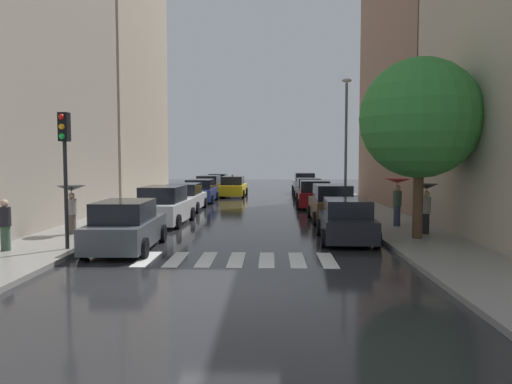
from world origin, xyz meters
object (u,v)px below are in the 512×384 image
(parked_car_right_third, at_px, (314,195))
(pedestrian_by_kerb, at_px, (426,199))
(parked_car_left_nearest, at_px, (126,227))
(parked_car_left_third, at_px, (185,198))
(parked_car_right_fourth, at_px, (308,190))
(street_tree_right, at_px, (420,119))
(pedestrian_far_side, at_px, (71,198))
(parked_car_left_sixth, at_px, (218,183))
(parked_car_right_fifth, at_px, (304,184))
(parked_car_right_second, at_px, (332,204))
(parked_car_left_second, at_px, (164,207))
(pedestrian_foreground, at_px, (5,224))
(parked_car_left_fifth, at_px, (209,186))
(taxi_midroad, at_px, (233,187))
(parked_car_left_fourth, at_px, (201,191))
(parked_car_right_nearest, at_px, (346,221))
(pedestrian_near_tree, at_px, (397,191))
(traffic_light_left_corner, at_px, (65,150))
(lamp_post_right, at_px, (346,134))

(parked_car_right_third, xyz_separation_m, pedestrian_by_kerb, (3.21, -11.29, 0.71))
(parked_car_left_nearest, xyz_separation_m, parked_car_left_third, (-0.18, 12.14, -0.02))
(parked_car_right_third, relative_size, parked_car_right_fourth, 1.01)
(parked_car_right_third, bearing_deg, street_tree_right, -166.06)
(parked_car_right_fourth, distance_m, pedestrian_far_side, 19.96)
(parked_car_left_sixth, distance_m, parked_car_right_fifth, 8.76)
(parked_car_left_sixth, distance_m, parked_car_right_second, 23.82)
(parked_car_left_second, xyz_separation_m, pedestrian_by_kerb, (10.78, -3.41, 0.68))
(parked_car_left_second, bearing_deg, pedestrian_foreground, 157.33)
(parked_car_left_fifth, height_order, parked_car_left_sixth, parked_car_left_fifth)
(taxi_midroad, distance_m, pedestrian_foreground, 24.12)
(parked_car_right_fourth, relative_size, parked_car_right_fifth, 0.92)
(pedestrian_far_side, bearing_deg, parked_car_left_fourth, 0.25)
(parked_car_left_fourth, bearing_deg, taxi_midroad, -21.14)
(parked_car_left_nearest, bearing_deg, parked_car_left_sixth, -1.09)
(parked_car_right_nearest, bearing_deg, parked_car_left_third, 39.44)
(parked_car_right_third, height_order, pedestrian_far_side, pedestrian_far_side)
(taxi_midroad, height_order, pedestrian_foreground, taxi_midroad)
(parked_car_right_nearest, height_order, pedestrian_by_kerb, pedestrian_by_kerb)
(parked_car_right_third, height_order, pedestrian_foreground, pedestrian_foreground)
(pedestrian_near_tree, bearing_deg, parked_car_right_second, 90.92)
(parked_car_left_nearest, relative_size, parked_car_right_second, 0.98)
(pedestrian_near_tree, distance_m, street_tree_right, 4.23)
(parked_car_left_second, distance_m, parked_car_left_fifth, 17.11)
(traffic_light_left_corner, bearing_deg, parked_car_left_second, 76.94)
(parked_car_left_fifth, xyz_separation_m, traffic_light_left_corner, (-1.45, -23.99, 2.51))
(parked_car_left_third, relative_size, parked_car_right_second, 1.02)
(parked_car_left_third, distance_m, pedestrian_by_kerb, 14.34)
(parked_car_left_sixth, height_order, pedestrian_far_side, pedestrian_far_side)
(parked_car_right_second, height_order, parked_car_right_fourth, parked_car_right_second)
(parked_car_left_third, bearing_deg, parked_car_left_nearest, -178.40)
(taxi_midroad, bearing_deg, lamp_post_right, -137.87)
(parked_car_right_fourth, relative_size, pedestrian_near_tree, 2.14)
(parked_car_left_fifth, distance_m, pedestrian_near_tree, 21.12)
(parked_car_left_nearest, height_order, parked_car_left_fifth, parked_car_left_fifth)
(pedestrian_far_side, bearing_deg, pedestrian_near_tree, -68.33)
(parked_car_left_second, height_order, parked_car_right_fourth, parked_car_left_second)
(parked_car_left_fourth, bearing_deg, lamp_post_right, -112.84)
(parked_car_right_fourth, bearing_deg, traffic_light_left_corner, 154.36)
(parked_car_left_fourth, bearing_deg, parked_car_left_second, 179.90)
(parked_car_right_nearest, distance_m, lamp_post_right, 12.49)
(parked_car_right_nearest, distance_m, parked_car_right_second, 5.47)
(parked_car_left_third, xyz_separation_m, traffic_light_left_corner, (-1.51, -12.80, 2.54))
(parked_car_right_nearest, height_order, pedestrian_foreground, pedestrian_foreground)
(pedestrian_near_tree, relative_size, pedestrian_by_kerb, 1.05)
(parked_car_right_third, bearing_deg, pedestrian_near_tree, -161.52)
(pedestrian_foreground, bearing_deg, pedestrian_far_side, -150.19)
(parked_car_left_sixth, xyz_separation_m, parked_car_right_fourth, (7.74, -10.43, 0.00))
(pedestrian_far_side, bearing_deg, lamp_post_right, -36.64)
(parked_car_left_fifth, bearing_deg, parked_car_left_nearest, -177.28)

